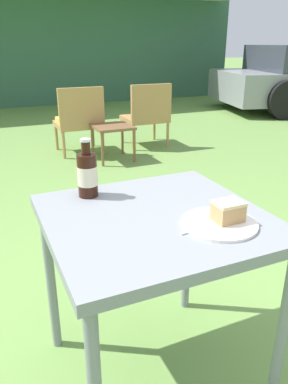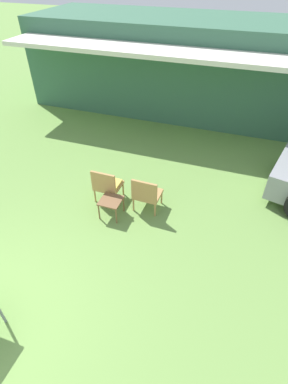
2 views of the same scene
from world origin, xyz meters
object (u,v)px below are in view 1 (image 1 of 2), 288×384
object	(u,v)px
wicker_chair_cushioned	(79,119)
cake_on_plate	(223,218)
wicker_chair_plain	(147,113)
garden_side_table	(113,130)
patio_table	(155,235)
cola_bottle_near	(87,174)

from	to	relation	value
wicker_chair_cushioned	cake_on_plate	xyz separation A→B (m)	(-0.44, -3.60, 0.32)
wicker_chair_plain	cake_on_plate	world-z (taller)	wicker_chair_plain
wicker_chair_plain	cake_on_plate	distance (m)	3.83
wicker_chair_plain	garden_side_table	bearing A→B (deg)	34.29
patio_table	cola_bottle_near	bearing A→B (deg)	121.70
wicker_chair_plain	patio_table	xyz separation A→B (m)	(-1.52, -3.42, 0.21)
cake_on_plate	cola_bottle_near	distance (m)	0.55
garden_side_table	patio_table	distance (m)	3.16
wicker_chair_plain	patio_table	bearing A→B (deg)	67.40
cola_bottle_near	wicker_chair_cushioned	bearing A→B (deg)	76.22
garden_side_table	cake_on_plate	xyz separation A→B (m)	(-0.72, -3.17, 0.40)
garden_side_table	cola_bottle_near	bearing A→B (deg)	-111.07
cake_on_plate	cola_bottle_near	xyz separation A→B (m)	(-0.34, 0.42, 0.07)
garden_side_table	cola_bottle_near	xyz separation A→B (m)	(-1.06, -2.74, 0.47)
patio_table	garden_side_table	bearing A→B (deg)	73.51
cake_on_plate	cola_bottle_near	bearing A→B (deg)	128.62
wicker_chair_cushioned	wicker_chair_plain	world-z (taller)	same
wicker_chair_plain	garden_side_table	distance (m)	0.75
wicker_chair_cushioned	cake_on_plate	bearing A→B (deg)	83.49
garden_side_table	cake_on_plate	size ratio (longest dim) A/B	1.74
garden_side_table	cake_on_plate	world-z (taller)	cake_on_plate
wicker_chair_plain	garden_side_table	world-z (taller)	wicker_chair_plain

